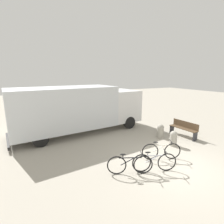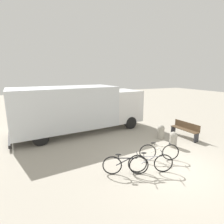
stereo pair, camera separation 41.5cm
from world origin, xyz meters
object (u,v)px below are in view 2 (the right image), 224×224
object	(u,v)px
delivery_truck	(79,107)
park_bench	(185,129)
bicycle_middle	(150,163)
bicycle_near	(125,165)
bicycle_far	(159,152)
bollard_near_bench	(173,139)
bollard_far_bench	(161,131)

from	to	relation	value
delivery_truck	park_bench	distance (m)	6.43
bicycle_middle	delivery_truck	bearing A→B (deg)	124.38
bicycle_near	bicycle_middle	size ratio (longest dim) A/B	0.99
bicycle_far	bollard_near_bench	bearing A→B (deg)	51.96
delivery_truck	bicycle_far	size ratio (longest dim) A/B	5.34
bicycle_near	bicycle_middle	world-z (taller)	same
delivery_truck	bollard_near_bench	distance (m)	5.77
bicycle_near	bicycle_far	bearing A→B (deg)	35.34
park_bench	bollard_far_bench	size ratio (longest dim) A/B	2.17
park_bench	bicycle_far	xyz separation A→B (m)	(-3.13, -1.54, -0.13)
bicycle_near	bicycle_far	xyz separation A→B (m)	(1.81, 0.35, 0.00)
bicycle_far	park_bench	bearing A→B (deg)	50.40
bicycle_near	bicycle_middle	bearing A→B (deg)	8.10
park_bench	bollard_near_bench	xyz separation A→B (m)	(-1.56, -0.71, -0.09)
bicycle_near	bollard_far_bench	world-z (taller)	bicycle_near
delivery_truck	bicycle_far	distance (m)	5.67
bicycle_middle	bollard_far_bench	bearing A→B (deg)	67.23
delivery_truck	bollard_far_bench	bearing A→B (deg)	-43.84
bicycle_near	park_bench	bearing A→B (deg)	45.31
delivery_truck	bicycle_middle	world-z (taller)	delivery_truck
delivery_truck	park_bench	world-z (taller)	delivery_truck
bollard_near_bench	bollard_far_bench	xyz separation A→B (m)	(0.24, 1.22, -0.00)
delivery_truck	park_bench	xyz separation A→B (m)	(5.22, -3.60, -1.06)
bollard_near_bench	bicycle_far	bearing A→B (deg)	-152.23
delivery_truck	bicycle_near	size ratio (longest dim) A/B	5.34
bicycle_middle	bollard_far_bench	xyz separation A→B (m)	(2.71, 2.66, 0.04)
delivery_truck	bicycle_near	world-z (taller)	delivery_truck
park_bench	bicycle_far	distance (m)	3.49
bollard_far_bench	bicycle_middle	bearing A→B (deg)	-135.56
park_bench	bollard_far_bench	distance (m)	1.42
bicycle_near	bollard_near_bench	bearing A→B (deg)	43.56
bollard_near_bench	bollard_far_bench	distance (m)	1.24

